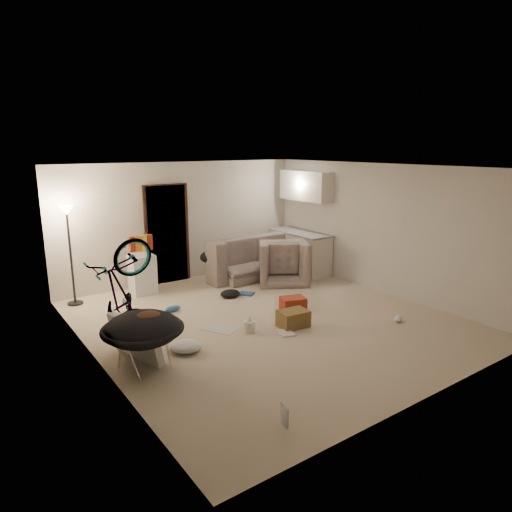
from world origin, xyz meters
TOP-DOWN VIEW (x-y plane):
  - floor at (0.00, 0.00)m, footprint 5.50×6.00m
  - ceiling at (0.00, 0.00)m, footprint 5.50×6.00m
  - wall_back at (0.00, 3.01)m, footprint 5.50×0.02m
  - wall_front at (0.00, -3.01)m, footprint 5.50×0.02m
  - wall_left at (-2.76, 0.00)m, footprint 0.02×6.00m
  - wall_right at (2.76, 0.00)m, footprint 0.02×6.00m
  - doorway at (-0.40, 2.97)m, footprint 0.85×0.10m
  - door_trim at (-0.40, 2.94)m, footprint 0.97×0.04m
  - floor_lamp at (-2.40, 2.65)m, footprint 0.28×0.28m
  - kitchen_counter at (2.43, 2.00)m, footprint 0.60×1.50m
  - counter_top at (2.43, 2.00)m, footprint 0.64×1.54m
  - kitchen_uppers at (2.56, 2.00)m, footprint 0.38×1.40m
  - sofa at (1.34, 2.45)m, footprint 2.36×0.98m
  - armchair at (1.64, 1.68)m, footprint 1.34×1.30m
  - bicycle at (-2.30, 0.30)m, footprint 1.68×0.84m
  - book_asset at (-1.61, -2.55)m, footprint 0.25×0.20m
  - mini_fridge at (-1.14, 2.55)m, footprint 0.47×0.47m
  - snack_box_0 at (-1.31, 2.55)m, footprint 0.11×0.09m
  - snack_box_1 at (-1.19, 2.55)m, footprint 0.11×0.09m
  - snack_box_2 at (-1.07, 2.55)m, footprint 0.11×0.08m
  - snack_box_3 at (-0.95, 2.55)m, footprint 0.11×0.09m
  - saucer_chair at (-2.30, -0.44)m, footprint 1.06×1.06m
  - hoodie at (-2.25, -0.47)m, footprint 0.52×0.45m
  - sofa_drape at (0.39, 2.45)m, footprint 0.58×0.48m
  - tv_box at (-2.30, -0.14)m, footprint 0.49×0.95m
  - drink_case_a at (0.18, -0.47)m, footprint 0.50×0.38m
  - drink_case_b at (0.64, 0.09)m, footprint 0.49×0.42m
  - juicer at (-0.52, -0.25)m, footprint 0.18×0.18m
  - newspaper at (-0.80, 0.13)m, footprint 0.60×0.66m
  - book_blue at (0.47, 1.31)m, footprint 0.34×0.35m
  - book_white at (-0.10, -0.63)m, footprint 0.29×0.33m
  - shoe_0 at (-1.11, 1.26)m, footprint 0.30×0.15m
  - shoe_1 at (0.58, 2.55)m, footprint 0.27×0.19m
  - shoe_4 at (1.74, -1.30)m, footprint 0.29×0.22m
  - clothes_lump_b at (0.14, 1.37)m, footprint 0.51×0.48m
  - clothes_lump_c at (-1.64, -0.29)m, footprint 0.60×0.58m

SIDE VIEW (x-z plane):
  - floor at x=0.00m, z-range -0.02..0.00m
  - newspaper at x=-0.80m, z-range 0.00..0.01m
  - book_asset at x=-1.61m, z-range 0.00..0.02m
  - book_white at x=-0.10m, z-range 0.00..0.03m
  - book_blue at x=0.47m, z-range 0.00..0.03m
  - shoe_1 at x=0.58m, z-range 0.00..0.09m
  - shoe_4 at x=1.74m, z-range 0.00..0.10m
  - shoe_0 at x=-1.11m, z-range 0.00..0.11m
  - clothes_lump_b at x=0.14m, z-range 0.00..0.12m
  - clothes_lump_c at x=-1.64m, z-range 0.00..0.14m
  - juicer at x=-0.52m, z-range -0.02..0.23m
  - drink_case_b at x=0.64m, z-range 0.00..0.24m
  - drink_case_a at x=0.18m, z-range 0.00..0.27m
  - tv_box at x=-2.30m, z-range 0.00..0.61m
  - armchair at x=1.64m, z-range 0.00..0.66m
  - sofa at x=1.34m, z-range 0.00..0.68m
  - mini_fridge at x=-1.14m, z-range 0.00..0.77m
  - bicycle at x=-2.30m, z-range -0.04..0.90m
  - kitchen_counter at x=2.43m, z-range 0.00..0.88m
  - saucer_chair at x=-2.30m, z-range 0.07..0.82m
  - sofa_drape at x=0.39m, z-range 0.40..0.68m
  - hoodie at x=-2.25m, z-range 0.55..0.77m
  - counter_top at x=2.43m, z-range 0.88..0.92m
  - snack_box_0 at x=-1.31m, z-range 0.85..1.15m
  - snack_box_1 at x=-1.19m, z-range 0.85..1.15m
  - snack_box_2 at x=-1.07m, z-range 0.85..1.15m
  - snack_box_3 at x=-0.95m, z-range 0.85..1.15m
  - doorway at x=-0.40m, z-range 0.00..2.04m
  - door_trim at x=-0.40m, z-range -0.03..2.07m
  - wall_back at x=0.00m, z-range 0.00..2.50m
  - wall_front at x=0.00m, z-range 0.00..2.50m
  - wall_left at x=-2.76m, z-range 0.00..2.50m
  - wall_right at x=2.76m, z-range 0.00..2.50m
  - floor_lamp at x=-2.40m, z-range 0.40..2.21m
  - kitchen_uppers at x=2.56m, z-range 1.62..2.27m
  - ceiling at x=0.00m, z-range 2.50..2.52m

